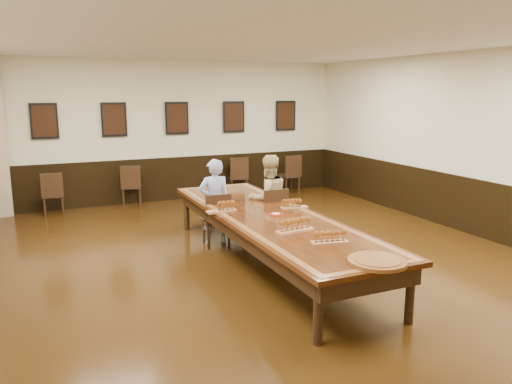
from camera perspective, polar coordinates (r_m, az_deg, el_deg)
name	(u,v)px	position (r m, az deg, el deg)	size (l,w,h in m)	color
floor	(270,265)	(7.42, 1.59, -8.37)	(8.00, 10.00, 0.02)	black
ceiling	(271,38)	(7.02, 1.74, 17.20)	(8.00, 10.00, 0.02)	white
wall_back	(176,131)	(11.74, -9.08, 6.89)	(8.00, 0.02, 3.20)	#EBE9C5
wall_right	(479,145)	(9.49, 24.14, 4.97)	(0.02, 10.00, 3.20)	#EBE9C5
chair_man	(216,219)	(8.21, -4.59, -3.11)	(0.42, 0.46, 0.90)	black
chair_woman	(271,215)	(8.34, 1.71, -2.67)	(0.44, 0.48, 0.94)	black
spare_chair_a	(53,193)	(11.04, -22.21, -0.15)	(0.42, 0.46, 0.90)	black
spare_chair_b	(132,185)	(11.42, -14.03, 0.79)	(0.43, 0.47, 0.92)	black
spare_chair_c	(238,176)	(12.18, -2.09, 1.85)	(0.44, 0.48, 0.95)	black
spare_chair_d	(289,174)	(12.42, 3.80, 2.06)	(0.45, 0.49, 0.96)	black
person_man	(214,202)	(8.24, -4.77, -1.15)	(0.52, 0.34, 1.43)	#516CCB
person_woman	(268,199)	(8.37, 1.41, -0.75)	(0.73, 0.57, 1.48)	#D1BA83
pink_phone	(298,207)	(7.70, 4.77, -1.72)	(0.07, 0.15, 0.01)	#D04591
wainscoting	(270,232)	(7.27, 1.61, -4.58)	(8.00, 10.00, 1.00)	black
conference_table	(270,225)	(7.24, 1.62, -3.74)	(1.40, 5.00, 0.76)	black
posters	(177,118)	(11.65, -9.03, 8.34)	(6.14, 0.04, 0.74)	black
flight_a	(223,207)	(7.40, -3.76, -1.68)	(0.46, 0.15, 0.17)	#AD6F48
flight_b	(294,204)	(7.62, 4.32, -1.36)	(0.42, 0.19, 0.15)	#AD6F48
flight_c	(295,225)	(6.35, 4.47, -3.81)	(0.52, 0.22, 0.19)	#AD6F48
flight_d	(330,237)	(5.93, 8.44, -5.14)	(0.45, 0.21, 0.16)	#AD6F48
red_plate_grp	(276,214)	(7.21, 2.29, -2.57)	(0.20, 0.20, 0.03)	#B01F0B
carved_platter	(377,261)	(5.38, 13.70, -7.71)	(0.65, 0.65, 0.05)	#613313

